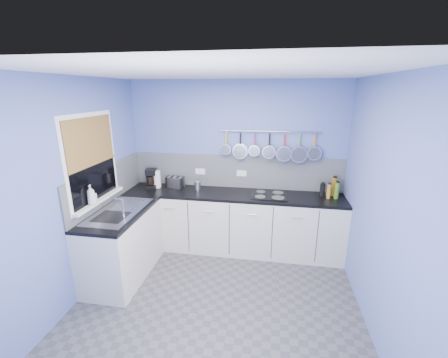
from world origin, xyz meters
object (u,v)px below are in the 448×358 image
(coffee_maker, at_px, (151,179))
(hob, at_px, (269,195))
(soap_bottle_a, at_px, (91,195))
(toaster, at_px, (175,182))
(canister, at_px, (198,186))
(soap_bottle_b, at_px, (93,197))
(paper_towel, at_px, (157,179))

(coffee_maker, bearing_deg, hob, -13.15)
(soap_bottle_a, distance_m, hob, 2.34)
(coffee_maker, height_order, hob, coffee_maker)
(toaster, height_order, canister, toaster)
(coffee_maker, distance_m, toaster, 0.37)
(toaster, bearing_deg, hob, 11.89)
(canister, bearing_deg, hob, -3.19)
(coffee_maker, xyz_separation_m, toaster, (0.36, 0.08, -0.06))
(soap_bottle_a, relative_size, soap_bottle_b, 1.39)
(soap_bottle_b, xyz_separation_m, coffee_maker, (0.26, 1.09, -0.09))
(toaster, bearing_deg, soap_bottle_b, -100.43)
(toaster, distance_m, canister, 0.38)
(paper_towel, relative_size, coffee_maker, 0.90)
(paper_towel, bearing_deg, soap_bottle_b, -106.92)
(paper_towel, bearing_deg, toaster, 11.21)
(soap_bottle_a, bearing_deg, hob, 27.39)
(coffee_maker, bearing_deg, toaster, 1.52)
(soap_bottle_a, distance_m, soap_bottle_b, 0.04)
(soap_bottle_b, xyz_separation_m, toaster, (0.62, 1.18, -0.15))
(soap_bottle_b, distance_m, hob, 2.32)
(coffee_maker, bearing_deg, canister, -10.84)
(soap_bottle_a, distance_m, coffee_maker, 1.16)
(paper_towel, distance_m, canister, 0.65)
(canister, bearing_deg, toaster, 168.85)
(hob, bearing_deg, paper_towel, 177.36)
(canister, bearing_deg, coffee_maker, -179.29)
(canister, bearing_deg, soap_bottle_b, -131.92)
(toaster, xyz_separation_m, hob, (1.45, -0.13, -0.08))
(coffee_maker, height_order, toaster, coffee_maker)
(canister, xyz_separation_m, hob, (1.07, -0.06, -0.06))
(soap_bottle_b, distance_m, canister, 1.49)
(coffee_maker, xyz_separation_m, hob, (1.81, -0.05, -0.14))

